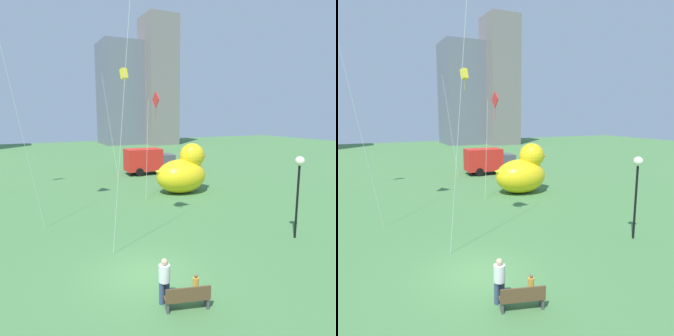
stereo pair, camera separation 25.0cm
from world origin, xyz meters
TOP-DOWN VIEW (x-y plane):
  - ground_plane at (0.00, 0.00)m, footprint 140.00×140.00m
  - park_bench at (0.45, -3.08)m, footprint 1.63×0.84m
  - person_adult at (-0.08, -2.34)m, footprint 0.41×0.41m
  - person_child at (1.11, -2.51)m, footprint 0.22×0.22m
  - giant_inflatable_duck at (8.47, 11.96)m, footprint 5.10×3.27m
  - lamppost at (8.97, 0.14)m, footprint 0.50×0.50m
  - box_truck at (9.22, 21.48)m, footprint 5.58×2.57m
  - kite_yellow at (6.97, 22.80)m, footprint 2.44×3.62m
  - kite_red at (5.65, 11.36)m, footprint 1.04×1.64m

SIDE VIEW (x-z plane):
  - ground_plane at x=0.00m, z-range 0.00..0.00m
  - park_bench at x=0.45m, z-range 0.02..0.92m
  - person_child at x=1.11m, z-range 0.05..0.95m
  - person_adult at x=-0.08m, z-range 0.09..1.77m
  - box_truck at x=9.22m, z-range 0.01..2.86m
  - giant_inflatable_duck at x=8.47m, z-range -0.31..3.91m
  - lamppost at x=8.97m, z-range 1.29..5.76m
  - kite_red at x=5.65m, z-range 3.30..11.72m
  - kite_yellow at x=6.97m, z-range 5.12..16.75m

